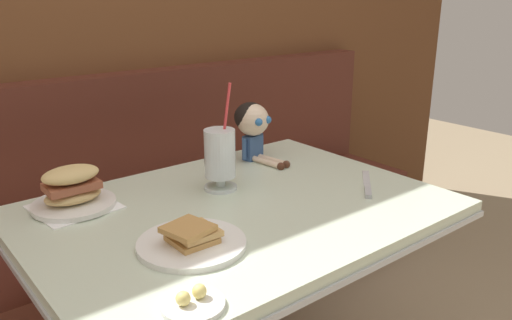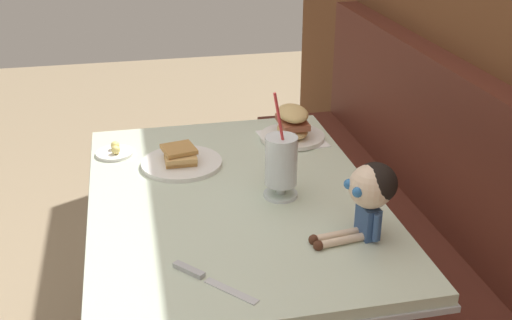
{
  "view_description": "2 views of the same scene",
  "coord_description": "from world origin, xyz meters",
  "px_view_note": "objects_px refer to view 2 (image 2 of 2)",
  "views": [
    {
      "loc": [
        -0.77,
        -0.86,
        1.3
      ],
      "look_at": [
        0.13,
        0.26,
        0.82
      ],
      "focal_mm": 36.23,
      "sensor_mm": 36.0,
      "label": 1
    },
    {
      "loc": [
        1.54,
        -0.08,
        1.58
      ],
      "look_at": [
        0.0,
        0.25,
        0.84
      ],
      "focal_mm": 44.01,
      "sensor_mm": 36.0,
      "label": 2
    }
  ],
  "objects_px": {
    "toast_plate": "(181,161)",
    "sandwich_plate": "(292,126)",
    "seated_doll": "(371,190)",
    "butter_knife": "(200,275)",
    "butter_saucer": "(115,152)",
    "milkshake_glass": "(281,164)"
  },
  "relations": [
    {
      "from": "milkshake_glass",
      "to": "butter_saucer",
      "type": "relative_size",
      "value": 2.62
    },
    {
      "from": "milkshake_glass",
      "to": "sandwich_plate",
      "type": "height_order",
      "value": "milkshake_glass"
    },
    {
      "from": "toast_plate",
      "to": "sandwich_plate",
      "type": "distance_m",
      "value": 0.41
    },
    {
      "from": "sandwich_plate",
      "to": "butter_saucer",
      "type": "relative_size",
      "value": 1.83
    },
    {
      "from": "toast_plate",
      "to": "sandwich_plate",
      "type": "bearing_deg",
      "value": 108.06
    },
    {
      "from": "butter_knife",
      "to": "butter_saucer",
      "type": "bearing_deg",
      "value": -165.73
    },
    {
      "from": "seated_doll",
      "to": "sandwich_plate",
      "type": "bearing_deg",
      "value": -177.83
    },
    {
      "from": "sandwich_plate",
      "to": "butter_saucer",
      "type": "bearing_deg",
      "value": -89.75
    },
    {
      "from": "toast_plate",
      "to": "sandwich_plate",
      "type": "relative_size",
      "value": 1.14
    },
    {
      "from": "milkshake_glass",
      "to": "sandwich_plate",
      "type": "bearing_deg",
      "value": 160.37
    },
    {
      "from": "sandwich_plate",
      "to": "milkshake_glass",
      "type": "bearing_deg",
      "value": -19.63
    },
    {
      "from": "toast_plate",
      "to": "butter_saucer",
      "type": "height_order",
      "value": "toast_plate"
    },
    {
      "from": "milkshake_glass",
      "to": "butter_knife",
      "type": "height_order",
      "value": "milkshake_glass"
    },
    {
      "from": "butter_saucer",
      "to": "butter_knife",
      "type": "height_order",
      "value": "butter_saucer"
    },
    {
      "from": "toast_plate",
      "to": "sandwich_plate",
      "type": "height_order",
      "value": "sandwich_plate"
    },
    {
      "from": "milkshake_glass",
      "to": "seated_doll",
      "type": "distance_m",
      "value": 0.3
    },
    {
      "from": "toast_plate",
      "to": "milkshake_glass",
      "type": "distance_m",
      "value": 0.37
    },
    {
      "from": "seated_doll",
      "to": "butter_knife",
      "type": "bearing_deg",
      "value": -78.64
    },
    {
      "from": "toast_plate",
      "to": "seated_doll",
      "type": "distance_m",
      "value": 0.66
    },
    {
      "from": "toast_plate",
      "to": "butter_knife",
      "type": "height_order",
      "value": "toast_plate"
    },
    {
      "from": "seated_doll",
      "to": "toast_plate",
      "type": "bearing_deg",
      "value": -140.74
    },
    {
      "from": "toast_plate",
      "to": "seated_doll",
      "type": "bearing_deg",
      "value": 39.26
    }
  ]
}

